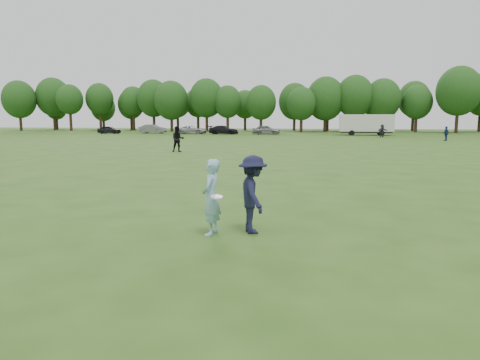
# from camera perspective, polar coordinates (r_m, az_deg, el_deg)

# --- Properties ---
(ground) EXTENTS (200.00, 200.00, 0.00)m
(ground) POSITION_cam_1_polar(r_m,az_deg,el_deg) (10.03, 1.03, -6.95)
(ground) COLOR #2A4B15
(ground) RESTS_ON ground
(thrower) EXTENTS (0.43, 0.64, 1.72)m
(thrower) POSITION_cam_1_polar(r_m,az_deg,el_deg) (9.66, -3.87, -2.31)
(thrower) COLOR #8CBCD8
(thrower) RESTS_ON ground
(defender) EXTENTS (1.05, 1.33, 1.80)m
(defender) POSITION_cam_1_polar(r_m,az_deg,el_deg) (9.80, 1.72, -1.91)
(defender) COLOR #171934
(defender) RESTS_ON ground
(player_far_a) EXTENTS (1.19, 1.07, 2.01)m
(player_far_a) POSITION_cam_1_polar(r_m,az_deg,el_deg) (33.94, -8.29, 5.42)
(player_far_a) COLOR black
(player_far_a) RESTS_ON ground
(player_far_b) EXTENTS (0.65, 1.07, 1.70)m
(player_far_b) POSITION_cam_1_polar(r_m,az_deg,el_deg) (55.79, 25.77, 5.60)
(player_far_b) COLOR navy
(player_far_b) RESTS_ON ground
(player_far_d) EXTENTS (1.67, 1.36, 1.78)m
(player_far_d) POSITION_cam_1_polar(r_m,az_deg,el_deg) (62.59, 18.44, 6.24)
(player_far_d) COLOR #2A2A2A
(player_far_d) RESTS_ON ground
(car_a) EXTENTS (3.93, 1.66, 1.33)m
(car_a) POSITION_cam_1_polar(r_m,az_deg,el_deg) (76.61, -17.04, 6.42)
(car_a) COLOR black
(car_a) RESTS_ON ground
(car_b) EXTENTS (4.77, 1.87, 1.55)m
(car_b) POSITION_cam_1_polar(r_m,az_deg,el_deg) (76.32, -11.59, 6.69)
(car_b) COLOR slate
(car_b) RESTS_ON ground
(car_c) EXTENTS (4.91, 2.37, 1.35)m
(car_c) POSITION_cam_1_polar(r_m,az_deg,el_deg) (72.46, -6.35, 6.65)
(car_c) COLOR #A2A2A6
(car_c) RESTS_ON ground
(car_d) EXTENTS (5.02, 2.35, 1.42)m
(car_d) POSITION_cam_1_polar(r_m,az_deg,el_deg) (70.80, -2.20, 6.69)
(car_d) COLOR black
(car_d) RESTS_ON ground
(car_e) EXTENTS (4.64, 2.22, 1.53)m
(car_e) POSITION_cam_1_polar(r_m,az_deg,el_deg) (69.37, 3.51, 6.69)
(car_e) COLOR slate
(car_e) RESTS_ON ground
(disc_in_play) EXTENTS (0.28, 0.28, 0.08)m
(disc_in_play) POSITION_cam_1_polar(r_m,az_deg,el_deg) (9.36, -3.12, -2.26)
(disc_in_play) COLOR white
(disc_in_play) RESTS_ON ground
(cargo_trailer) EXTENTS (9.00, 2.75, 3.20)m
(cargo_trailer) POSITION_cam_1_polar(r_m,az_deg,el_deg) (69.29, 16.47, 7.21)
(cargo_trailer) COLOR silver
(cargo_trailer) RESTS_ON ground
(treeline) EXTENTS (130.35, 18.39, 11.74)m
(treeline) POSITION_cam_1_polar(r_m,az_deg,el_deg) (86.53, 11.30, 10.50)
(treeline) COLOR #332114
(treeline) RESTS_ON ground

